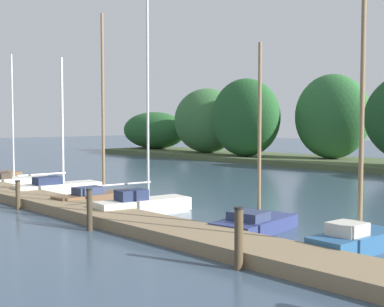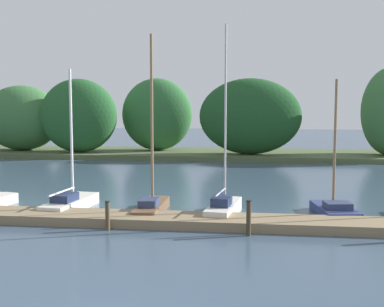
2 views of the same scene
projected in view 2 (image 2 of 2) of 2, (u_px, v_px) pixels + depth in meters
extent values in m
cube|color=#847051|center=(185.00, 220.00, 18.98)|extent=(28.70, 1.80, 0.35)
cube|color=#4C5B38|center=(226.00, 154.00, 42.93)|extent=(59.27, 8.00, 0.40)
ellipsoid|color=#1E4C23|center=(250.00, 116.00, 40.75)|extent=(8.29, 3.44, 6.16)
ellipsoid|color=#386B38|center=(22.00, 118.00, 44.27)|extent=(7.17, 4.23, 5.70)
ellipsoid|color=#2D6633|center=(157.00, 114.00, 44.14)|extent=(6.22, 3.27, 6.32)
ellipsoid|color=#235628|center=(78.00, 116.00, 42.26)|extent=(6.63, 3.41, 6.19)
cube|color=silver|center=(4.00, 198.00, 23.30)|extent=(0.89, 1.13, 0.37)
cube|color=silver|center=(70.00, 205.00, 21.54)|extent=(1.43, 3.76, 0.49)
cube|color=silver|center=(87.00, 198.00, 23.14)|extent=(0.67, 0.97, 0.42)
cube|color=#1E2847|center=(65.00, 197.00, 21.06)|extent=(0.90, 1.18, 0.32)
cylinder|color=silver|center=(71.00, 134.00, 21.50)|extent=(0.11, 0.11, 5.54)
cylinder|color=silver|center=(62.00, 192.00, 20.80)|extent=(0.30, 2.14, 0.08)
cube|color=brown|center=(151.00, 209.00, 20.86)|extent=(0.96, 3.58, 0.44)
cube|color=brown|center=(159.00, 202.00, 22.45)|extent=(0.52, 0.90, 0.37)
cube|color=#2D3856|center=(149.00, 202.00, 20.38)|extent=(0.71, 1.08, 0.28)
cylinder|color=#7F6647|center=(152.00, 119.00, 20.75)|extent=(0.12, 0.12, 6.96)
cube|color=silver|center=(224.00, 210.00, 20.30)|extent=(1.35, 3.43, 0.55)
cube|color=silver|center=(230.00, 204.00, 21.75)|extent=(0.61, 0.89, 0.47)
cube|color=#1E2847|center=(222.00, 201.00, 19.86)|extent=(0.82, 1.08, 0.36)
cylinder|color=#B7B7BC|center=(225.00, 115.00, 20.15)|extent=(0.09, 0.09, 7.16)
cylinder|color=#B7B7BC|center=(221.00, 192.00, 19.66)|extent=(0.30, 1.83, 0.06)
cube|color=navy|center=(335.00, 211.00, 20.46)|extent=(1.76, 3.05, 0.39)
cube|color=navy|center=(325.00, 205.00, 21.75)|extent=(0.84, 0.82, 0.33)
cube|color=#2D3856|center=(338.00, 205.00, 20.07)|extent=(1.12, 1.01, 0.26)
cylinder|color=#7F6647|center=(335.00, 143.00, 20.39)|extent=(0.11, 0.11, 5.15)
cylinder|color=#4C3D28|center=(108.00, 216.00, 18.19)|extent=(0.17, 0.17, 1.03)
cylinder|color=black|center=(107.00, 202.00, 18.14)|extent=(0.19, 0.19, 0.04)
cylinder|color=#3D3323|center=(249.00, 219.00, 17.40)|extent=(0.17, 0.17, 1.21)
cylinder|color=black|center=(249.00, 201.00, 17.34)|extent=(0.19, 0.19, 0.04)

